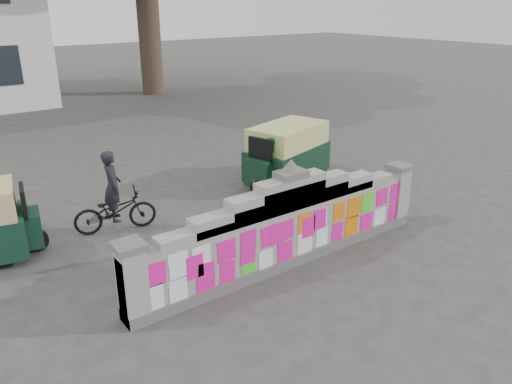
% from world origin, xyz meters
% --- Properties ---
extents(ground, '(100.00, 100.00, 0.00)m').
position_xyz_m(ground, '(0.00, 0.00, 0.00)').
color(ground, '#383533').
rests_on(ground, ground).
extents(parapet_wall, '(6.48, 0.44, 2.01)m').
position_xyz_m(parapet_wall, '(-0.00, -0.01, 0.75)').
color(parapet_wall, '#4C4C49').
rests_on(parapet_wall, ground).
extents(cyclist_bike, '(1.77, 0.98, 0.88)m').
position_xyz_m(cyclist_bike, '(-2.00, 3.24, 0.44)').
color(cyclist_bike, black).
rests_on(cyclist_bike, ground).
extents(cyclist_rider, '(0.48, 0.62, 1.50)m').
position_xyz_m(cyclist_rider, '(-2.00, 3.24, 0.75)').
color(cyclist_rider, black).
rests_on(cyclist_rider, ground).
extents(pedestrian, '(0.65, 0.78, 1.47)m').
position_xyz_m(pedestrian, '(2.04, 2.99, 0.74)').
color(pedestrian, '#227D39').
rests_on(pedestrian, ground).
extents(rickshaw_right, '(2.82, 1.87, 1.51)m').
position_xyz_m(rickshaw_right, '(2.86, 3.51, 0.79)').
color(rickshaw_right, black).
rests_on(rickshaw_right, ground).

